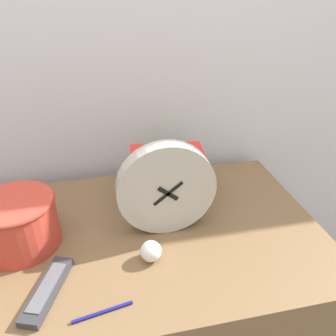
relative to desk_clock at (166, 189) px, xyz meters
The scene contains 8 objects.
wall_back 0.52m from the desk_clock, 104.05° to the left, with size 6.00×0.04×2.40m.
desk 0.53m from the desk_clock, behind, with size 1.13×0.68×0.77m.
desk_clock is the anchor object (origin of this frame).
book_stack 0.19m from the desk_clock, 75.01° to the left, with size 0.28×0.21×0.17m.
basket 0.41m from the desk_clock, behind, with size 0.22×0.22×0.15m.
tv_remote 0.39m from the desk_clock, 152.14° to the right, with size 0.11×0.20×0.02m.
crumpled_paper_ball 0.17m from the desk_clock, 119.81° to the right, with size 0.06×0.06×0.06m.
pen 0.35m from the desk_clock, 128.00° to the right, with size 0.14×0.03×0.01m.
Camera 1 is at (-0.05, -0.42, 1.41)m, focal length 35.00 mm.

